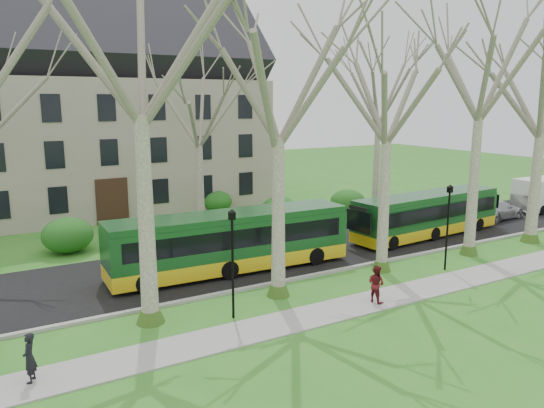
{
  "coord_description": "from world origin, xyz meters",
  "views": [
    {
      "loc": [
        -14.68,
        -18.85,
        8.5
      ],
      "look_at": [
        -1.88,
        3.0,
        3.53
      ],
      "focal_mm": 35.0,
      "sensor_mm": 36.0,
      "label": 1
    }
  ],
  "objects_px": {
    "sedan": "(496,210)",
    "pedestrian_a": "(29,358)",
    "bus_lead": "(231,241)",
    "pedestrian_b": "(376,284)",
    "bus_follow": "(427,214)"
  },
  "relations": [
    {
      "from": "sedan",
      "to": "pedestrian_a",
      "type": "xyz_separation_m",
      "value": [
        -31.66,
        -7.54,
        0.08
      ]
    },
    {
      "from": "sedan",
      "to": "bus_lead",
      "type": "bearing_deg",
      "value": 86.52
    },
    {
      "from": "pedestrian_b",
      "to": "sedan",
      "type": "bearing_deg",
      "value": -77.71
    },
    {
      "from": "pedestrian_a",
      "to": "pedestrian_b",
      "type": "distance_m",
      "value": 13.45
    },
    {
      "from": "sedan",
      "to": "pedestrian_b",
      "type": "distance_m",
      "value": 19.84
    },
    {
      "from": "sedan",
      "to": "pedestrian_b",
      "type": "xyz_separation_m",
      "value": [
        -18.22,
        -7.85,
        0.1
      ]
    },
    {
      "from": "bus_lead",
      "to": "pedestrian_a",
      "type": "bearing_deg",
      "value": -144.05
    },
    {
      "from": "sedan",
      "to": "pedestrian_b",
      "type": "height_order",
      "value": "pedestrian_b"
    },
    {
      "from": "sedan",
      "to": "pedestrian_a",
      "type": "bearing_deg",
      "value": 97.44
    },
    {
      "from": "bus_follow",
      "to": "sedan",
      "type": "bearing_deg",
      "value": 2.18
    },
    {
      "from": "pedestrian_a",
      "to": "pedestrian_b",
      "type": "bearing_deg",
      "value": 111.54
    },
    {
      "from": "bus_lead",
      "to": "sedan",
      "type": "height_order",
      "value": "bus_lead"
    },
    {
      "from": "bus_follow",
      "to": "sedan",
      "type": "distance_m",
      "value": 7.97
    },
    {
      "from": "bus_lead",
      "to": "pedestrian_b",
      "type": "xyz_separation_m",
      "value": [
        3.44,
        -6.92,
        -0.73
      ]
    },
    {
      "from": "bus_lead",
      "to": "sedan",
      "type": "xyz_separation_m",
      "value": [
        21.66,
        0.93,
        -0.83
      ]
    }
  ]
}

